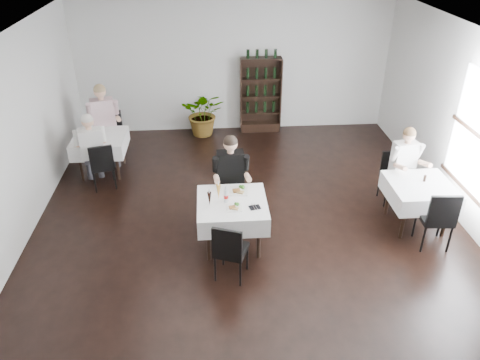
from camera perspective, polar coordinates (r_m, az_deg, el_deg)
name	(u,v)px	position (r m, az deg, el deg)	size (l,w,h in m)	color
room_shell	(253,157)	(6.56, 1.59, 2.85)	(9.00, 9.00, 9.00)	black
wine_shelf	(261,96)	(10.83, 2.53, 10.20)	(0.90, 0.28, 1.75)	black
main_table	(232,210)	(6.98, -0.97, -3.67)	(1.03, 1.03, 0.77)	black
left_table	(100,143)	(9.41, -16.67, 4.30)	(0.98, 0.98, 0.77)	black
right_table	(420,192)	(7.95, 21.04, -1.39)	(0.98, 0.98, 0.77)	black
potted_tree	(204,113)	(10.74, -4.42, 8.15)	(0.94, 0.82, 1.05)	#2B581E
main_chair_far	(230,190)	(7.54, -1.23, -1.25)	(0.51, 0.51, 1.03)	black
main_chair_near	(230,249)	(6.40, -1.28, -8.38)	(0.53, 0.54, 0.91)	black
left_chair_far	(110,131)	(10.06, -15.61, 5.83)	(0.61, 0.61, 1.00)	black
left_chair_near	(102,163)	(8.85, -16.48, 1.95)	(0.52, 0.52, 0.91)	black
right_chair_far	(393,174)	(8.60, 18.17, 0.76)	(0.41, 0.41, 0.90)	black
right_chair_near	(438,216)	(7.54, 23.02, -4.09)	(0.48, 0.49, 0.99)	black
diner_main	(231,174)	(7.39, -1.09, 0.71)	(0.58, 0.58, 1.52)	#3E3D45
diner_left_far	(104,118)	(9.71, -16.24, 7.23)	(0.67, 0.71, 1.61)	#3E3D45
diner_left_near	(91,144)	(8.88, -17.69, 4.18)	(0.61, 0.65, 1.45)	#3E3D45
diner_right_far	(406,162)	(8.33, 19.63, 2.06)	(0.58, 0.61, 1.44)	#3E3D45
plate_far	(239,191)	(7.13, -0.13, -1.30)	(0.30, 0.30, 0.09)	white
plate_near	(234,207)	(6.75, -0.70, -3.33)	(0.23, 0.23, 0.07)	white
pilsner_dark	(209,199)	(6.77, -3.74, -2.30)	(0.06, 0.06, 0.27)	black
pilsner_lager	(219,192)	(6.91, -2.63, -1.44)	(0.07, 0.07, 0.30)	gold
coke_bottle	(226,196)	(6.84, -1.72, -1.92)	(0.07, 0.07, 0.26)	silver
napkin_cutlery	(255,207)	(6.77, 1.81, -3.34)	(0.18, 0.17, 0.02)	black
pepper_mill	(425,178)	(7.95, 21.60, 0.19)	(0.04, 0.04, 0.11)	black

